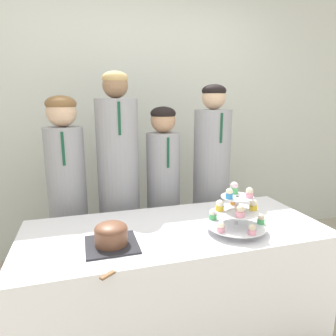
# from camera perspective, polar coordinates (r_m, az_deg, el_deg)

# --- Properties ---
(wall_back) EXTENTS (9.00, 0.06, 2.70)m
(wall_back) POSITION_cam_1_polar(r_m,az_deg,el_deg) (2.93, -6.73, 10.42)
(wall_back) COLOR silver
(wall_back) RESTS_ON ground_plane
(table) EXTENTS (1.74, 0.73, 0.74)m
(table) POSITION_cam_1_polar(r_m,az_deg,el_deg) (1.95, 1.38, -21.23)
(table) COLOR white
(table) RESTS_ON ground_plane
(round_cake) EXTENTS (0.26, 0.26, 0.12)m
(round_cake) POSITION_cam_1_polar(r_m,az_deg,el_deg) (1.58, -10.77, -12.37)
(round_cake) COLOR #232328
(round_cake) RESTS_ON table
(cake_knife) EXTENTS (0.21, 0.15, 0.01)m
(cake_knife) POSITION_cam_1_polar(r_m,az_deg,el_deg) (1.39, -10.02, -18.70)
(cake_knife) COLOR silver
(cake_knife) RESTS_ON table
(cupcake_stand) EXTENTS (0.34, 0.34, 0.27)m
(cupcake_stand) POSITION_cam_1_polar(r_m,az_deg,el_deg) (1.73, 12.87, -8.13)
(cupcake_stand) COLOR silver
(cupcake_stand) RESTS_ON table
(student_0) EXTENTS (0.27, 0.27, 1.49)m
(student_0) POSITION_cam_1_polar(r_m,az_deg,el_deg) (2.28, -18.45, -6.52)
(student_0) COLOR #939399
(student_0) RESTS_ON ground_plane
(student_1) EXTENTS (0.30, 0.31, 1.66)m
(student_1) POSITION_cam_1_polar(r_m,az_deg,el_deg) (2.27, -9.28, -4.63)
(student_1) COLOR #939399
(student_1) RESTS_ON ground_plane
(student_2) EXTENTS (0.26, 0.26, 1.42)m
(student_2) POSITION_cam_1_polar(r_m,az_deg,el_deg) (2.37, -0.88, -6.23)
(student_2) COLOR #939399
(student_2) RESTS_ON ground_plane
(student_3) EXTENTS (0.29, 0.30, 1.58)m
(student_3) POSITION_cam_1_polar(r_m,az_deg,el_deg) (2.48, 8.17, -3.90)
(student_3) COLOR #939399
(student_3) RESTS_ON ground_plane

